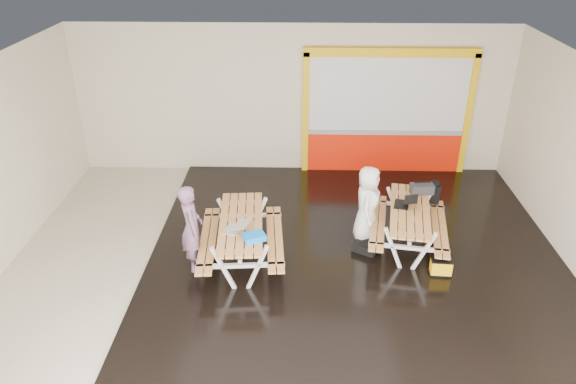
{
  "coord_description": "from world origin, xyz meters",
  "views": [
    {
      "loc": [
        0.23,
        -7.94,
        5.67
      ],
      "look_at": [
        0.0,
        0.9,
        1.0
      ],
      "focal_mm": 33.46,
      "sensor_mm": 36.0,
      "label": 1
    }
  ],
  "objects_px": {
    "laptop_right": "(405,203)",
    "toolbox": "(422,189)",
    "person_right": "(367,204)",
    "backpack": "(433,192)",
    "fluke_bag": "(441,267)",
    "laptop_left": "(236,227)",
    "blue_pouch": "(254,237)",
    "person_left": "(192,228)",
    "picnic_table_left": "(241,231)",
    "picnic_table_right": "(409,218)",
    "dark_case": "(366,247)"
  },
  "relations": [
    {
      "from": "laptop_right",
      "to": "toolbox",
      "type": "xyz_separation_m",
      "value": [
        0.4,
        0.48,
        0.04
      ]
    },
    {
      "from": "person_right",
      "to": "backpack",
      "type": "distance_m",
      "value": 1.55
    },
    {
      "from": "person_right",
      "to": "backpack",
      "type": "bearing_deg",
      "value": -52.06
    },
    {
      "from": "person_right",
      "to": "fluke_bag",
      "type": "height_order",
      "value": "person_right"
    },
    {
      "from": "laptop_left",
      "to": "backpack",
      "type": "bearing_deg",
      "value": 24.53
    },
    {
      "from": "backpack",
      "to": "person_right",
      "type": "bearing_deg",
      "value": -153.24
    },
    {
      "from": "blue_pouch",
      "to": "backpack",
      "type": "xyz_separation_m",
      "value": [
        3.37,
        1.97,
        -0.16
      ]
    },
    {
      "from": "fluke_bag",
      "to": "backpack",
      "type": "bearing_deg",
      "value": 84.23
    },
    {
      "from": "person_left",
      "to": "picnic_table_left",
      "type": "bearing_deg",
      "value": -87.39
    },
    {
      "from": "blue_pouch",
      "to": "fluke_bag",
      "type": "relative_size",
      "value": 0.91
    },
    {
      "from": "picnic_table_right",
      "to": "picnic_table_left",
      "type": "bearing_deg",
      "value": -169.17
    },
    {
      "from": "laptop_left",
      "to": "laptop_right",
      "type": "height_order",
      "value": "laptop_left"
    },
    {
      "from": "laptop_left",
      "to": "toolbox",
      "type": "relative_size",
      "value": 1.07
    },
    {
      "from": "picnic_table_left",
      "to": "blue_pouch",
      "type": "xyz_separation_m",
      "value": [
        0.28,
        -0.57,
        0.25
      ]
    },
    {
      "from": "backpack",
      "to": "dark_case",
      "type": "bearing_deg",
      "value": -142.84
    },
    {
      "from": "laptop_right",
      "to": "backpack",
      "type": "bearing_deg",
      "value": 44.52
    },
    {
      "from": "blue_pouch",
      "to": "backpack",
      "type": "distance_m",
      "value": 3.91
    },
    {
      "from": "toolbox",
      "to": "picnic_table_left",
      "type": "bearing_deg",
      "value": -160.11
    },
    {
      "from": "picnic_table_left",
      "to": "person_right",
      "type": "height_order",
      "value": "person_right"
    },
    {
      "from": "blue_pouch",
      "to": "toolbox",
      "type": "xyz_separation_m",
      "value": [
        3.09,
        1.78,
        0.01
      ]
    },
    {
      "from": "picnic_table_left",
      "to": "fluke_bag",
      "type": "bearing_deg",
      "value": -5.64
    },
    {
      "from": "person_left",
      "to": "laptop_left",
      "type": "distance_m",
      "value": 0.76
    },
    {
      "from": "picnic_table_left",
      "to": "person_right",
      "type": "distance_m",
      "value": 2.39
    },
    {
      "from": "person_left",
      "to": "person_right",
      "type": "xyz_separation_m",
      "value": [
        3.08,
        1.0,
        -0.04
      ]
    },
    {
      "from": "person_left",
      "to": "laptop_right",
      "type": "bearing_deg",
      "value": -91.85
    },
    {
      "from": "picnic_table_left",
      "to": "dark_case",
      "type": "height_order",
      "value": "picnic_table_left"
    },
    {
      "from": "laptop_right",
      "to": "dark_case",
      "type": "xyz_separation_m",
      "value": [
        -0.71,
        -0.38,
        -0.73
      ]
    },
    {
      "from": "laptop_right",
      "to": "fluke_bag",
      "type": "bearing_deg",
      "value": -64.8
    },
    {
      "from": "fluke_bag",
      "to": "blue_pouch",
      "type": "bearing_deg",
      "value": -176.03
    },
    {
      "from": "toolbox",
      "to": "blue_pouch",
      "type": "bearing_deg",
      "value": -149.99
    },
    {
      "from": "blue_pouch",
      "to": "toolbox",
      "type": "relative_size",
      "value": 0.77
    },
    {
      "from": "picnic_table_right",
      "to": "dark_case",
      "type": "xyz_separation_m",
      "value": [
        -0.79,
        -0.23,
        -0.49
      ]
    },
    {
      "from": "picnic_table_right",
      "to": "toolbox",
      "type": "xyz_separation_m",
      "value": [
        0.32,
        0.64,
        0.29
      ]
    },
    {
      "from": "backpack",
      "to": "person_left",
      "type": "bearing_deg",
      "value": -159.2
    },
    {
      "from": "picnic_table_left",
      "to": "blue_pouch",
      "type": "relative_size",
      "value": 6.43
    },
    {
      "from": "picnic_table_left",
      "to": "backpack",
      "type": "distance_m",
      "value": 3.92
    },
    {
      "from": "picnic_table_right",
      "to": "fluke_bag",
      "type": "relative_size",
      "value": 5.79
    },
    {
      "from": "laptop_left",
      "to": "blue_pouch",
      "type": "height_order",
      "value": "laptop_left"
    },
    {
      "from": "toolbox",
      "to": "person_left",
      "type": "bearing_deg",
      "value": -160.17
    },
    {
      "from": "person_right",
      "to": "laptop_right",
      "type": "bearing_deg",
      "value": -76.97
    },
    {
      "from": "laptop_left",
      "to": "picnic_table_left",
      "type": "bearing_deg",
      "value": 81.01
    },
    {
      "from": "picnic_table_left",
      "to": "backpack",
      "type": "height_order",
      "value": "backpack"
    },
    {
      "from": "person_right",
      "to": "backpack",
      "type": "relative_size",
      "value": 3.35
    },
    {
      "from": "blue_pouch",
      "to": "dark_case",
      "type": "bearing_deg",
      "value": 24.82
    },
    {
      "from": "picnic_table_right",
      "to": "person_right",
      "type": "relative_size",
      "value": 1.5
    },
    {
      "from": "picnic_table_right",
      "to": "laptop_right",
      "type": "distance_m",
      "value": 0.3
    },
    {
      "from": "picnic_table_left",
      "to": "dark_case",
      "type": "bearing_deg",
      "value": 8.8
    },
    {
      "from": "picnic_table_left",
      "to": "person_right",
      "type": "bearing_deg",
      "value": 17.37
    },
    {
      "from": "person_left",
      "to": "blue_pouch",
      "type": "relative_size",
      "value": 4.54
    },
    {
      "from": "laptop_right",
      "to": "blue_pouch",
      "type": "bearing_deg",
      "value": -154.2
    }
  ]
}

